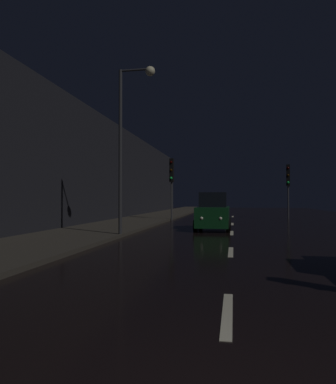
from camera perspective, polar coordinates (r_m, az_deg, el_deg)
ground at (r=27.13m, az=10.32°, el=-4.79°), size 26.61×84.00×0.02m
sidewalk_left at (r=28.07m, az=-4.39°, el=-4.51°), size 4.40×84.00×0.15m
building_facade_left at (r=25.62m, az=-12.05°, el=3.85°), size 0.80×63.00×7.90m
lane_centerline at (r=19.28m, az=10.24°, el=-6.29°), size 0.16×31.73×0.01m
traffic_light_far_left at (r=28.47m, az=0.58°, el=2.70°), size 0.33×0.47×4.98m
traffic_light_far_right at (r=32.84m, az=18.75°, el=1.92°), size 0.36×0.48×4.75m
streetlamp_overhead at (r=16.55m, az=-6.20°, el=10.52°), size 1.70×0.44×7.76m
car_approaching_headlights at (r=20.37m, az=7.30°, el=-3.31°), size 1.94×4.20×2.11m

